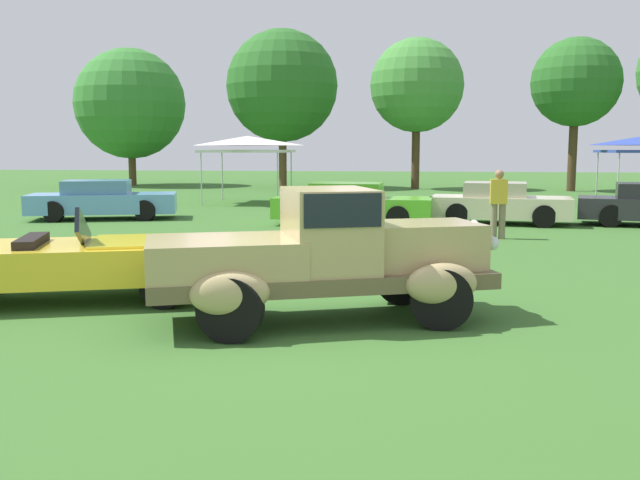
# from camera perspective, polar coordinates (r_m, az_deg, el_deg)

# --- Properties ---
(ground_plane) EXTENTS (120.00, 120.00, 0.00)m
(ground_plane) POSITION_cam_1_polar(r_m,az_deg,el_deg) (8.86, -1.29, -6.86)
(ground_plane) COLOR #386628
(feature_pickup_truck) EXTENTS (4.53, 2.90, 1.70)m
(feature_pickup_truck) POSITION_cam_1_polar(r_m,az_deg,el_deg) (8.84, 0.26, -1.17)
(feature_pickup_truck) COLOR brown
(feature_pickup_truck) RESTS_ON ground_plane
(neighbor_convertible) EXTENTS (4.91, 3.06, 1.40)m
(neighbor_convertible) POSITION_cam_1_polar(r_m,az_deg,el_deg) (10.71, -19.48, -1.63)
(neighbor_convertible) COLOR yellow
(neighbor_convertible) RESTS_ON ground_plane
(show_car_skyblue) EXTENTS (4.76, 2.89, 1.22)m
(show_car_skyblue) POSITION_cam_1_polar(r_m,az_deg,el_deg) (22.89, -17.42, 3.14)
(show_car_skyblue) COLOR #669EDB
(show_car_skyblue) RESTS_ON ground_plane
(show_car_lime) EXTENTS (4.61, 1.93, 1.22)m
(show_car_lime) POSITION_cam_1_polar(r_m,az_deg,el_deg) (20.20, 2.60, 2.94)
(show_car_lime) COLOR #60C62D
(show_car_lime) RESTS_ON ground_plane
(show_car_cream) EXTENTS (4.19, 2.22, 1.22)m
(show_car_cream) POSITION_cam_1_polar(r_m,az_deg,el_deg) (21.14, 14.45, 2.91)
(show_car_cream) COLOR beige
(show_car_cream) RESTS_ON ground_plane
(spectator_by_row) EXTENTS (0.41, 0.25, 1.69)m
(spectator_by_row) POSITION_cam_1_polar(r_m,az_deg,el_deg) (17.58, 14.41, 3.06)
(spectator_by_row) COLOR #7F7056
(spectator_by_row) RESTS_ON ground_plane
(canopy_tent_left_field) EXTENTS (3.34, 3.34, 2.71)m
(canopy_tent_left_field) POSITION_cam_1_polar(r_m,az_deg,el_deg) (28.43, -5.93, 7.90)
(canopy_tent_left_field) COLOR #B7B7BC
(canopy_tent_left_field) RESTS_ON ground_plane
(treeline_far_left) EXTENTS (6.50, 6.50, 8.10)m
(treeline_far_left) POSITION_cam_1_polar(r_m,az_deg,el_deg) (43.65, -15.28, 10.70)
(treeline_far_left) COLOR brown
(treeline_far_left) RESTS_ON ground_plane
(treeline_mid_left) EXTENTS (6.22, 6.22, 8.79)m
(treeline_mid_left) POSITION_cam_1_polar(r_m,az_deg,el_deg) (39.84, -3.11, 12.47)
(treeline_mid_left) COLOR brown
(treeline_mid_left) RESTS_ON ground_plane
(treeline_center) EXTENTS (5.06, 5.06, 8.13)m
(treeline_center) POSITION_cam_1_polar(r_m,az_deg,el_deg) (38.91, 7.93, 12.40)
(treeline_center) COLOR #47331E
(treeline_center) RESTS_ON ground_plane
(treeline_mid_right) EXTENTS (4.53, 4.53, 7.85)m
(treeline_mid_right) POSITION_cam_1_polar(r_m,az_deg,el_deg) (38.82, 20.21, 11.99)
(treeline_mid_right) COLOR #47331E
(treeline_mid_right) RESTS_ON ground_plane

